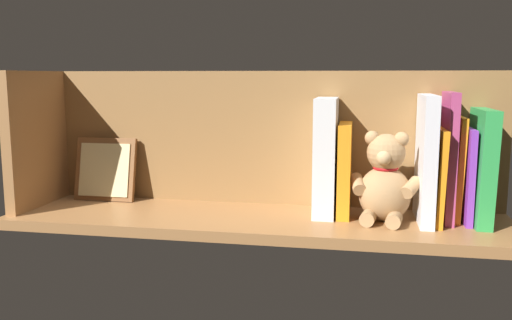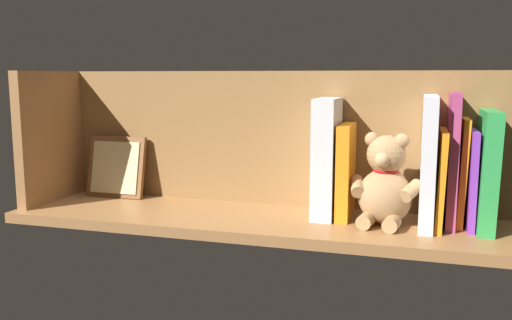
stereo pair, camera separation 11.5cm
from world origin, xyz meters
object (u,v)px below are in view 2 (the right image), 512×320
Objects in this scene: book_0 at (487,170)px; dictionary_thick_white at (327,158)px; teddy_bear at (385,184)px; picture_frame_leaning at (116,167)px.

dictionary_thick_white is at bearing -1.63° from book_0.
book_0 is 19.29cm from teddy_bear.
picture_frame_leaning is at bearing -4.46° from dictionary_thick_white.
picture_frame_leaning is (52.54, -4.10, -5.12)cm from dictionary_thick_white.
book_0 is 1.25× the size of teddy_bear.
teddy_bear is 13.49cm from dictionary_thick_white.
teddy_bear is 0.74× the size of dictionary_thick_white.
book_0 is 31.15cm from dictionary_thick_white.
book_0 reaches higher than picture_frame_leaning.
teddy_bear is (18.83, 2.56, -3.37)cm from book_0.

